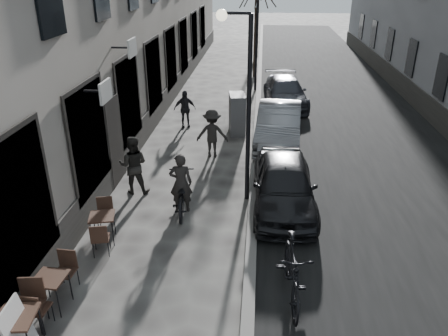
# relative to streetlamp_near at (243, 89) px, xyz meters

# --- Properties ---
(road) EXTENTS (7.30, 60.00, 0.00)m
(road) POSITION_rel_streetlamp_near_xyz_m (4.02, 10.00, -3.16)
(road) COLOR black
(road) RESTS_ON ground
(kerb) EXTENTS (0.25, 60.00, 0.12)m
(kerb) POSITION_rel_streetlamp_near_xyz_m (0.37, 10.00, -3.10)
(kerb) COLOR slate
(kerb) RESTS_ON ground
(streetlamp_near) EXTENTS (0.90, 0.28, 5.09)m
(streetlamp_near) POSITION_rel_streetlamp_near_xyz_m (0.00, 0.00, 0.00)
(streetlamp_near) COLOR black
(streetlamp_near) RESTS_ON ground
(streetlamp_far) EXTENTS (0.90, 0.28, 5.09)m
(streetlamp_far) POSITION_rel_streetlamp_near_xyz_m (0.00, 12.00, 0.00)
(streetlamp_far) COLOR black
(streetlamp_far) RESTS_ON ground
(bistro_set_a) EXTENTS (0.74, 1.67, 0.96)m
(bistro_set_a) POSITION_rel_streetlamp_near_xyz_m (-3.44, -5.79, -2.66)
(bistro_set_a) COLOR #321E16
(bistro_set_a) RESTS_ON ground
(bistro_set_b) EXTENTS (0.62, 1.45, 0.85)m
(bistro_set_b) POSITION_rel_streetlamp_near_xyz_m (-3.37, -4.67, -2.72)
(bistro_set_b) COLOR #321E16
(bistro_set_b) RESTS_ON ground
(bistro_set_c) EXTENTS (0.70, 1.46, 0.83)m
(bistro_set_c) POSITION_rel_streetlamp_near_xyz_m (-3.15, -2.40, -2.73)
(bistro_set_c) COLOR #321E16
(bistro_set_c) RESTS_ON ground
(utility_cabinet) EXTENTS (0.73, 1.12, 1.57)m
(utility_cabinet) POSITION_rel_streetlamp_near_xyz_m (-0.41, 5.29, -2.37)
(utility_cabinet) COLOR #58585A
(utility_cabinet) RESTS_ON ground
(bicycle) EXTENTS (0.90, 1.99, 1.01)m
(bicycle) POSITION_rel_streetlamp_near_xyz_m (-1.55, -0.81, -2.65)
(bicycle) COLOR black
(bicycle) RESTS_ON ground
(cyclist_rider) EXTENTS (0.65, 0.46, 1.65)m
(cyclist_rider) POSITION_rel_streetlamp_near_xyz_m (-1.55, -0.81, -2.33)
(cyclist_rider) COLOR black
(cyclist_rider) RESTS_ON ground
(pedestrian_near) EXTENTS (0.88, 0.71, 1.72)m
(pedestrian_near) POSITION_rel_streetlamp_near_xyz_m (-3.08, 0.13, -2.30)
(pedestrian_near) COLOR black
(pedestrian_near) RESTS_ON ground
(pedestrian_mid) EXTENTS (1.09, 0.64, 1.67)m
(pedestrian_mid) POSITION_rel_streetlamp_near_xyz_m (-1.13, 2.94, -2.32)
(pedestrian_mid) COLOR black
(pedestrian_mid) RESTS_ON ground
(pedestrian_far) EXTENTS (0.95, 0.60, 1.51)m
(pedestrian_far) POSITION_rel_streetlamp_near_xyz_m (-2.57, 5.88, -2.40)
(pedestrian_far) COLOR black
(pedestrian_far) RESTS_ON ground
(car_near) EXTENTS (1.71, 4.11, 1.39)m
(car_near) POSITION_rel_streetlamp_near_xyz_m (1.17, -0.39, -2.46)
(car_near) COLOR black
(car_near) RESTS_ON ground
(car_mid) EXTENTS (1.83, 4.48, 1.45)m
(car_mid) POSITION_rel_streetlamp_near_xyz_m (1.17, 4.35, -2.44)
(car_mid) COLOR gray
(car_mid) RESTS_ON ground
(car_far) EXTENTS (2.17, 4.56, 1.28)m
(car_far) POSITION_rel_streetlamp_near_xyz_m (1.62, 9.25, -2.52)
(car_far) COLOR #363840
(car_far) RESTS_ON ground
(moped) EXTENTS (0.72, 2.16, 1.28)m
(moped) POSITION_rel_streetlamp_near_xyz_m (1.19, -4.00, -2.52)
(moped) COLOR black
(moped) RESTS_ON ground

